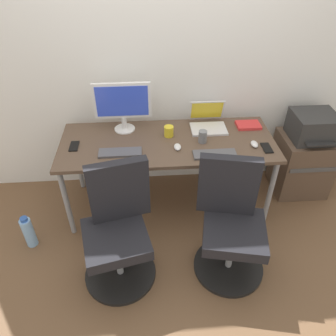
{
  "coord_description": "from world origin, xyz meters",
  "views": [
    {
      "loc": [
        -0.17,
        -2.31,
        2.2
      ],
      "look_at": [
        0.0,
        -0.05,
        0.46
      ],
      "focal_mm": 35.12,
      "sensor_mm": 36.0,
      "label": 1
    }
  ],
  "objects_px": {
    "printer": "(313,126)",
    "open_laptop": "(208,121)",
    "office_chair_right": "(231,225)",
    "coffee_mug": "(169,131)",
    "side_cabinet": "(302,164)",
    "office_chair_left": "(118,231)",
    "desktop_monitor": "(122,104)",
    "water_bottle_on_floor": "(29,232)"
  },
  "relations": [
    {
      "from": "printer",
      "to": "open_laptop",
      "type": "relative_size",
      "value": 1.29
    },
    {
      "from": "office_chair_right",
      "to": "coffee_mug",
      "type": "relative_size",
      "value": 10.22
    },
    {
      "from": "side_cabinet",
      "to": "coffee_mug",
      "type": "xyz_separation_m",
      "value": [
        -1.3,
        -0.06,
        0.46
      ]
    },
    {
      "from": "office_chair_left",
      "to": "coffee_mug",
      "type": "relative_size",
      "value": 10.22
    },
    {
      "from": "side_cabinet",
      "to": "desktop_monitor",
      "type": "relative_size",
      "value": 1.24
    },
    {
      "from": "water_bottle_on_floor",
      "to": "open_laptop",
      "type": "distance_m",
      "value": 1.78
    },
    {
      "from": "open_laptop",
      "to": "water_bottle_on_floor",
      "type": "bearing_deg",
      "value": -157.86
    },
    {
      "from": "desktop_monitor",
      "to": "coffee_mug",
      "type": "height_order",
      "value": "desktop_monitor"
    },
    {
      "from": "printer",
      "to": "water_bottle_on_floor",
      "type": "height_order",
      "value": "printer"
    },
    {
      "from": "coffee_mug",
      "to": "office_chair_right",
      "type": "bearing_deg",
      "value": -63.68
    },
    {
      "from": "water_bottle_on_floor",
      "to": "office_chair_right",
      "type": "bearing_deg",
      "value": -10.49
    },
    {
      "from": "office_chair_right",
      "to": "printer",
      "type": "xyz_separation_m",
      "value": [
        0.91,
        0.85,
        0.29
      ]
    },
    {
      "from": "water_bottle_on_floor",
      "to": "coffee_mug",
      "type": "distance_m",
      "value": 1.43
    },
    {
      "from": "office_chair_left",
      "to": "side_cabinet",
      "type": "bearing_deg",
      "value": 26.2
    },
    {
      "from": "office_chair_left",
      "to": "water_bottle_on_floor",
      "type": "relative_size",
      "value": 3.03
    },
    {
      "from": "printer",
      "to": "water_bottle_on_floor",
      "type": "relative_size",
      "value": 1.29
    },
    {
      "from": "printer",
      "to": "coffee_mug",
      "type": "bearing_deg",
      "value": -177.59
    },
    {
      "from": "office_chair_right",
      "to": "water_bottle_on_floor",
      "type": "distance_m",
      "value": 1.63
    },
    {
      "from": "office_chair_right",
      "to": "water_bottle_on_floor",
      "type": "xyz_separation_m",
      "value": [
        -1.58,
        0.29,
        -0.28
      ]
    },
    {
      "from": "office_chair_left",
      "to": "water_bottle_on_floor",
      "type": "xyz_separation_m",
      "value": [
        -0.77,
        0.29,
        -0.28
      ]
    },
    {
      "from": "printer",
      "to": "coffee_mug",
      "type": "height_order",
      "value": "printer"
    },
    {
      "from": "office_chair_left",
      "to": "coffee_mug",
      "type": "height_order",
      "value": "office_chair_left"
    },
    {
      "from": "printer",
      "to": "water_bottle_on_floor",
      "type": "xyz_separation_m",
      "value": [
        -2.49,
        -0.55,
        -0.57
      ]
    },
    {
      "from": "printer",
      "to": "open_laptop",
      "type": "xyz_separation_m",
      "value": [
        -0.94,
        0.08,
        0.05
      ]
    },
    {
      "from": "office_chair_left",
      "to": "office_chair_right",
      "type": "xyz_separation_m",
      "value": [
        0.81,
        0.0,
        0.0
      ]
    },
    {
      "from": "office_chair_right",
      "to": "side_cabinet",
      "type": "xyz_separation_m",
      "value": [
        0.91,
        0.85,
        -0.13
      ]
    },
    {
      "from": "side_cabinet",
      "to": "water_bottle_on_floor",
      "type": "xyz_separation_m",
      "value": [
        -2.49,
        -0.55,
        -0.15
      ]
    },
    {
      "from": "printer",
      "to": "side_cabinet",
      "type": "bearing_deg",
      "value": 90.0
    },
    {
      "from": "office_chair_right",
      "to": "coffee_mug",
      "type": "bearing_deg",
      "value": 116.32
    },
    {
      "from": "water_bottle_on_floor",
      "to": "open_laptop",
      "type": "xyz_separation_m",
      "value": [
        1.55,
        0.63,
        0.61
      ]
    },
    {
      "from": "water_bottle_on_floor",
      "to": "coffee_mug",
      "type": "height_order",
      "value": "coffee_mug"
    },
    {
      "from": "printer",
      "to": "desktop_monitor",
      "type": "distance_m",
      "value": 1.7
    },
    {
      "from": "office_chair_left",
      "to": "office_chair_right",
      "type": "height_order",
      "value": "same"
    },
    {
      "from": "office_chair_right",
      "to": "side_cabinet",
      "type": "height_order",
      "value": "office_chair_right"
    },
    {
      "from": "office_chair_left",
      "to": "printer",
      "type": "height_order",
      "value": "office_chair_left"
    },
    {
      "from": "office_chair_left",
      "to": "open_laptop",
      "type": "height_order",
      "value": "office_chair_left"
    },
    {
      "from": "office_chair_right",
      "to": "desktop_monitor",
      "type": "bearing_deg",
      "value": 129.76
    },
    {
      "from": "desktop_monitor",
      "to": "open_laptop",
      "type": "bearing_deg",
      "value": -0.24
    },
    {
      "from": "open_laptop",
      "to": "coffee_mug",
      "type": "distance_m",
      "value": 0.38
    },
    {
      "from": "open_laptop",
      "to": "office_chair_right",
      "type": "bearing_deg",
      "value": -87.87
    },
    {
      "from": "office_chair_left",
      "to": "office_chair_right",
      "type": "bearing_deg",
      "value": 0.02
    },
    {
      "from": "side_cabinet",
      "to": "printer",
      "type": "xyz_separation_m",
      "value": [
        0.0,
        -0.0,
        0.42
      ]
    }
  ]
}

